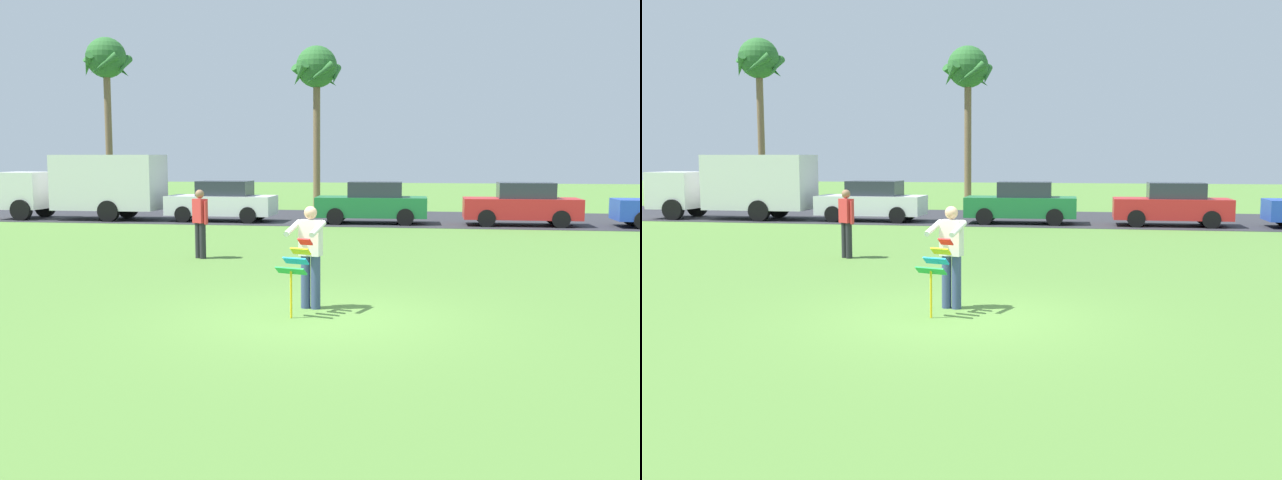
% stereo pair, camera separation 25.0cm
% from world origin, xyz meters
% --- Properties ---
extents(ground_plane, '(120.00, 120.00, 0.00)m').
position_xyz_m(ground_plane, '(0.00, 0.00, 0.00)').
color(ground_plane, '#568438').
extents(road_strip, '(120.00, 8.00, 0.01)m').
position_xyz_m(road_strip, '(0.00, 18.86, 0.01)').
color(road_strip, '#2D2D33').
rests_on(road_strip, ground).
extents(person_kite_flyer, '(0.63, 0.72, 1.73)m').
position_xyz_m(person_kite_flyer, '(-0.28, 0.63, 0.95)').
color(person_kite_flyer, '#384772').
rests_on(person_kite_flyer, ground).
extents(kite_held, '(0.54, 0.71, 1.23)m').
position_xyz_m(kite_held, '(-0.41, 0.03, 0.84)').
color(kite_held, red).
rests_on(kite_held, ground).
extents(parked_truck_white_box, '(6.71, 2.15, 2.62)m').
position_xyz_m(parked_truck_white_box, '(-12.10, 16.46, 1.41)').
color(parked_truck_white_box, silver).
rests_on(parked_truck_white_box, ground).
extents(parked_car_white, '(4.22, 1.88, 1.60)m').
position_xyz_m(parked_car_white, '(-6.55, 16.46, 0.77)').
color(parked_car_white, white).
rests_on(parked_car_white, ground).
extents(parked_car_green, '(4.26, 1.95, 1.60)m').
position_xyz_m(parked_car_green, '(-0.62, 16.46, 0.77)').
color(parked_car_green, '#1E7238').
rests_on(parked_car_green, ground).
extents(parked_car_red, '(4.22, 1.87, 1.60)m').
position_xyz_m(parked_car_red, '(4.94, 16.46, 0.77)').
color(parked_car_red, red).
rests_on(parked_car_red, ground).
extents(palm_tree_left_near, '(2.58, 2.71, 8.75)m').
position_xyz_m(palm_tree_left_near, '(-15.40, 25.35, 7.32)').
color(palm_tree_left_near, brown).
rests_on(palm_tree_left_near, ground).
extents(palm_tree_right_near, '(2.58, 2.71, 8.13)m').
position_xyz_m(palm_tree_right_near, '(-4.31, 25.83, 6.74)').
color(palm_tree_right_near, brown).
rests_on(palm_tree_right_near, ground).
extents(person_walker_near, '(0.49, 0.39, 1.73)m').
position_xyz_m(person_walker_near, '(-4.05, 6.20, 0.93)').
color(person_walker_near, '#26262B').
rests_on(person_walker_near, ground).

